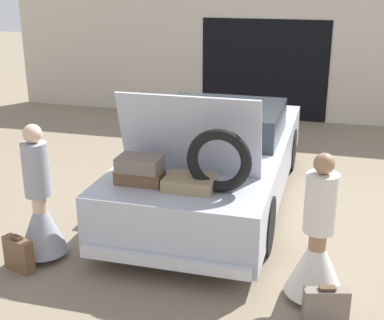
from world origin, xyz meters
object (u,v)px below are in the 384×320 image
Objects in this scene: car at (216,158)px; suitcase_beside_right_person at (326,306)px; person_right at (317,249)px; suitcase_beside_left_person at (19,254)px; person_left at (40,212)px.

suitcase_beside_right_person is at bearing -57.73° from car.
person_right is 3.73× the size of suitcase_beside_left_person.
person_left reaches higher than person_right.
car is at bearing 138.97° from person_left.
person_left reaches higher than suitcase_beside_left_person.
person_left is at bearing 100.33° from person_right.
person_right reaches higher than suitcase_beside_left_person.
suitcase_beside_left_person reaches higher than suitcase_beside_right_person.
suitcase_beside_left_person is (-0.11, -0.34, -0.38)m from person_left.
person_right is at bearing 83.05° from person_left.
suitcase_beside_left_person is at bearing -23.79° from person_left.
person_left is at bearing 72.70° from suitcase_beside_left_person.
car is 2.73m from person_right.
suitcase_beside_left_person is at bearing 178.90° from suitcase_beside_right_person.
car is 3.15m from suitcase_beside_right_person.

